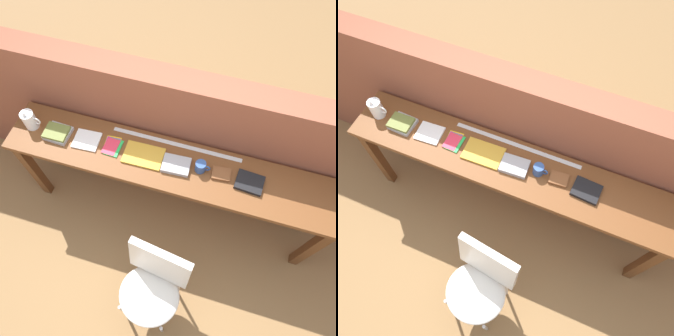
# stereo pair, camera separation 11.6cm
# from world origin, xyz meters

# --- Properties ---
(ground_plane) EXTENTS (40.00, 40.00, 0.00)m
(ground_plane) POSITION_xyz_m (0.00, 0.00, 0.00)
(ground_plane) COLOR olive
(brick_wall_back) EXTENTS (6.00, 0.20, 1.40)m
(brick_wall_back) POSITION_xyz_m (0.00, 0.64, 0.70)
(brick_wall_back) COLOR brown
(brick_wall_back) RESTS_ON ground
(sideboard) EXTENTS (2.50, 0.44, 0.88)m
(sideboard) POSITION_xyz_m (0.00, 0.30, 0.74)
(sideboard) COLOR brown
(sideboard) RESTS_ON ground
(chair_white_moulded) EXTENTS (0.50, 0.51, 0.89)m
(chair_white_moulded) POSITION_xyz_m (0.11, -0.49, 0.53)
(chair_white_moulded) COLOR silver
(chair_white_moulded) RESTS_ON ground
(pitcher_white) EXTENTS (0.14, 0.10, 0.18)m
(pitcher_white) POSITION_xyz_m (-1.10, 0.31, 0.96)
(pitcher_white) COLOR white
(pitcher_white) RESTS_ON sideboard
(book_stack_leftmost) EXTENTS (0.19, 0.18, 0.05)m
(book_stack_leftmost) POSITION_xyz_m (-0.88, 0.30, 0.90)
(book_stack_leftmost) COLOR #9E9EA3
(book_stack_leftmost) RESTS_ON sideboard
(magazine_cycling) EXTENTS (0.20, 0.18, 0.01)m
(magazine_cycling) POSITION_xyz_m (-0.65, 0.31, 0.89)
(magazine_cycling) COLOR white
(magazine_cycling) RESTS_ON sideboard
(pamphlet_pile_colourful) EXTENTS (0.14, 0.17, 0.01)m
(pamphlet_pile_colourful) POSITION_xyz_m (-0.46, 0.31, 0.89)
(pamphlet_pile_colourful) COLOR yellow
(pamphlet_pile_colourful) RESTS_ON sideboard
(book_open_centre) EXTENTS (0.30, 0.20, 0.02)m
(book_open_centre) POSITION_xyz_m (-0.20, 0.30, 0.89)
(book_open_centre) COLOR gold
(book_open_centre) RESTS_ON sideboard
(book_grey_hardcover) EXTENTS (0.21, 0.16, 0.03)m
(book_grey_hardcover) POSITION_xyz_m (0.05, 0.29, 0.90)
(book_grey_hardcover) COLOR #9E9EA3
(book_grey_hardcover) RESTS_ON sideboard
(mug) EXTENTS (0.11, 0.08, 0.09)m
(mug) POSITION_xyz_m (0.22, 0.31, 0.92)
(mug) COLOR #2D4C8C
(mug) RESTS_ON sideboard
(leather_journal_brown) EXTENTS (0.14, 0.11, 0.02)m
(leather_journal_brown) POSITION_xyz_m (0.37, 0.32, 0.89)
(leather_journal_brown) COLOR brown
(leather_journal_brown) RESTS_ON sideboard
(book_repair_rightmost) EXTENTS (0.20, 0.17, 0.03)m
(book_repair_rightmost) POSITION_xyz_m (0.58, 0.31, 0.89)
(book_repair_rightmost) COLOR black
(book_repair_rightmost) RESTS_ON sideboard
(ruler_metal_back_edge) EXTENTS (0.99, 0.03, 0.00)m
(ruler_metal_back_edge) POSITION_xyz_m (0.00, 0.47, 0.88)
(ruler_metal_back_edge) COLOR silver
(ruler_metal_back_edge) RESTS_ON sideboard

